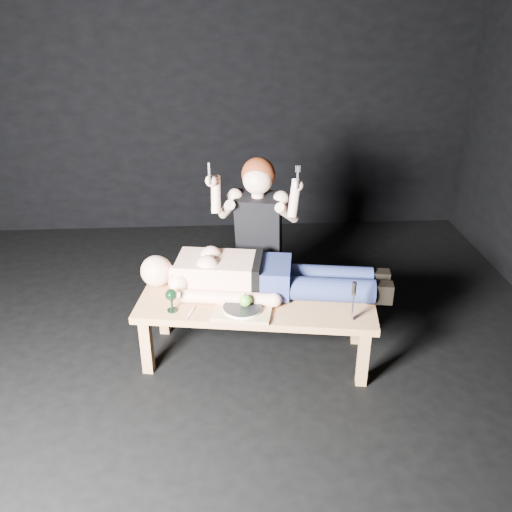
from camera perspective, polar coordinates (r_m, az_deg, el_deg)
The scene contains 13 objects.
ground at distance 3.79m, azimuth -3.64°, elevation -11.77°, with size 5.00×5.00×0.00m, color black.
back_wall at distance 5.55m, azimuth -4.14°, elevation 17.59°, with size 5.00×5.00×0.00m, color black.
table at distance 3.79m, azimuth 0.04°, elevation -7.47°, with size 1.56×0.58×0.45m, color #B37B44.
lying_man at distance 3.72m, azimuth 1.00°, elevation -1.68°, with size 1.64×0.50×0.28m, color #F7BA9D, non-canonical shape.
kneeling_woman at distance 4.09m, azimuth 0.43°, elevation 2.12°, with size 0.70×0.78×1.31m, color black, non-canonical shape.
serving_tray at distance 3.54m, azimuth -1.39°, elevation -5.66°, with size 0.37×0.26×0.02m, color tan.
plate at distance 3.52m, azimuth -1.40°, elevation -5.38°, with size 0.24×0.24×0.02m, color white.
apple at distance 3.51m, azimuth -1.09°, elevation -4.60°, with size 0.08×0.08×0.08m, color green.
goblet at distance 3.55m, azimuth -8.69°, elevation -4.53°, with size 0.08×0.08×0.16m, color black, non-canonical shape.
fork_flat at distance 3.55m, azimuth -6.75°, elevation -5.82°, with size 0.01×0.17×0.01m, color #B2B2B7.
knife_flat at distance 3.49m, azimuth 0.95°, elevation -6.25°, with size 0.01×0.17×0.01m, color #B2B2B7.
spoon_flat at distance 3.57m, azimuth -0.08°, elevation -5.42°, with size 0.01×0.17×0.01m, color #B2B2B7.
carving_knife at distance 3.45m, azimuth 9.95°, elevation -4.64°, with size 0.03×0.04×0.27m, color #B2B2B7, non-canonical shape.
Camera 1 is at (0.06, -2.99, 2.33)m, focal length 38.85 mm.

